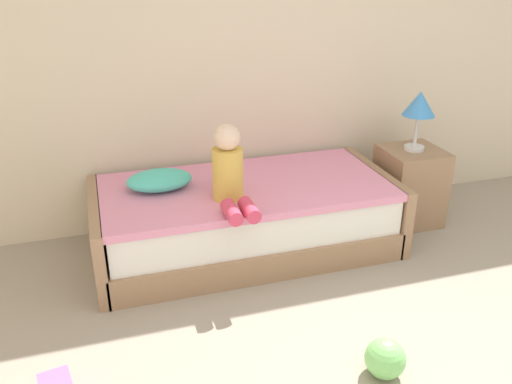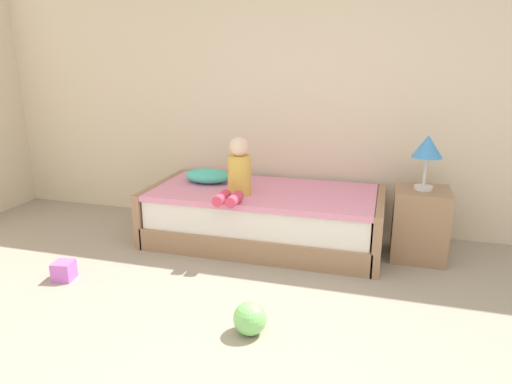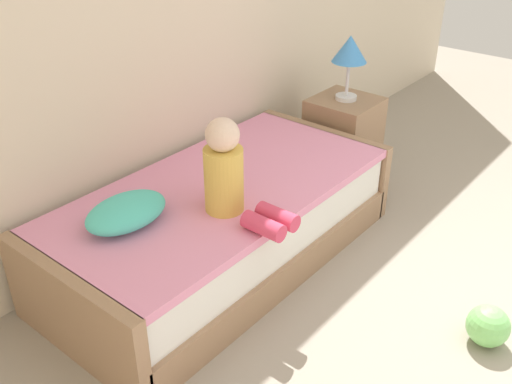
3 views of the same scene
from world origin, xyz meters
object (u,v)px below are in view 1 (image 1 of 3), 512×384
child_figure (230,172)px  pillow (159,180)px  table_lamp (419,107)px  bed (246,217)px  toy_ball (385,358)px  nightstand (409,186)px

child_figure → pillow: size_ratio=1.16×
table_lamp → bed: bearing=-178.3°
bed → toy_ball: size_ratio=10.11×
nightstand → bed: bearing=-178.3°
bed → table_lamp: 1.52m
bed → pillow: pillow is taller
table_lamp → toy_ball: table_lamp is taller
nightstand → pillow: bearing=178.2°
bed → child_figure: bearing=-126.5°
bed → nightstand: size_ratio=3.52×
table_lamp → toy_ball: size_ratio=2.16×
bed → child_figure: child_figure is taller
table_lamp → child_figure: bearing=-169.9°
pillow → table_lamp: bearing=-1.8°
nightstand → child_figure: bearing=-169.9°
table_lamp → toy_ball: bearing=-124.8°
table_lamp → child_figure: 1.56m
nightstand → toy_ball: size_ratio=2.87×
nightstand → pillow: 1.95m
nightstand → table_lamp: size_ratio=1.33×
nightstand → toy_ball: bearing=-124.8°
toy_ball → nightstand: bearing=55.2°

